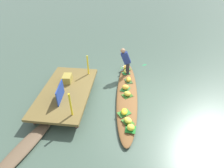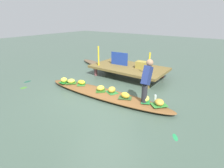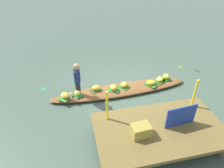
{
  "view_description": "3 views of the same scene",
  "coord_description": "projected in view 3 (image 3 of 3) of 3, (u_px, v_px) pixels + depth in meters",
  "views": [
    {
      "loc": [
        -5.54,
        -0.04,
        4.66
      ],
      "look_at": [
        0.24,
        0.62,
        0.41
      ],
      "focal_mm": 29.29,
      "sensor_mm": 36.0,
      "label": 1
    },
    {
      "loc": [
        3.37,
        -4.24,
        2.53
      ],
      "look_at": [
        -0.03,
        0.51,
        0.28
      ],
      "focal_mm": 28.49,
      "sensor_mm": 36.0,
      "label": 2
    },
    {
      "loc": [
        1.52,
        5.4,
        4.05
      ],
      "look_at": [
        0.34,
        0.16,
        0.48
      ],
      "focal_mm": 31.98,
      "sensor_mm": 36.0,
      "label": 3
    }
  ],
  "objects": [
    {
      "name": "banana_bunch_1",
      "position": [
        114.0,
        87.0,
        6.63
      ],
      "size": [
        0.26,
        0.3,
        0.19
      ],
      "primitive_type": "ellipsoid",
      "rotation": [
        0.0,
        0.0,
        4.83
      ],
      "color": "gold",
      "rests_on": "vendor_boat"
    },
    {
      "name": "produce_crate",
      "position": [
        141.0,
        130.0,
        4.61
      ],
      "size": [
        0.46,
        0.35,
        0.29
      ],
      "primitive_type": "cube",
      "rotation": [
        0.0,
        0.0,
        0.08
      ],
      "color": "olive",
      "rests_on": "dock_platform"
    },
    {
      "name": "banana_bunch_5",
      "position": [
        166.0,
        76.0,
        7.23
      ],
      "size": [
        0.28,
        0.29,
        0.18
      ],
      "primitive_type": "ellipsoid",
      "rotation": [
        0.0,
        0.0,
        6.01
      ],
      "color": "yellow",
      "rests_on": "vendor_boat"
    },
    {
      "name": "railing_post_east",
      "position": [
        107.0,
        106.0,
        4.91
      ],
      "size": [
        0.06,
        0.06,
        0.85
      ],
      "primitive_type": "cylinder",
      "color": "yellow",
      "rests_on": "dock_platform"
    },
    {
      "name": "leaf_mat_5",
      "position": [
        166.0,
        79.0,
        7.28
      ],
      "size": [
        0.33,
        0.34,
        0.01
      ],
      "primitive_type": "cube",
      "rotation": [
        0.0,
        0.0,
        1.51
      ],
      "color": "#1E7628",
      "rests_on": "vendor_boat"
    },
    {
      "name": "leaf_mat_6",
      "position": [
        124.0,
        87.0,
        6.84
      ],
      "size": [
        0.46,
        0.47,
        0.01
      ],
      "primitive_type": "cube",
      "rotation": [
        0.0,
        0.0,
        2.22
      ],
      "color": "#2E651F",
      "rests_on": "vendor_boat"
    },
    {
      "name": "drifting_plant_2",
      "position": [
        197.0,
        71.0,
        8.11
      ],
      "size": [
        0.18,
        0.32,
        0.01
      ],
      "primitive_type": "ellipsoid",
      "rotation": [
        0.0,
        0.0,
        1.64
      ],
      "color": "#1B4E3B",
      "rests_on": "ground"
    },
    {
      "name": "banana_bunch_4",
      "position": [
        96.0,
        88.0,
        6.62
      ],
      "size": [
        0.29,
        0.22,
        0.18
      ],
      "primitive_type": "ellipsoid",
      "rotation": [
        0.0,
        0.0,
        3.06
      ],
      "color": "yellow",
      "rests_on": "vendor_boat"
    },
    {
      "name": "water_bottle",
      "position": [
        71.0,
        96.0,
        6.22
      ],
      "size": [
        0.07,
        0.07,
        0.22
      ],
      "primitive_type": "cylinder",
      "color": "silver",
      "rests_on": "vendor_boat"
    },
    {
      "name": "banana_bunch_2",
      "position": [
        65.0,
        95.0,
        6.3
      ],
      "size": [
        0.38,
        0.39,
        0.17
      ],
      "primitive_type": "ellipsoid",
      "rotation": [
        0.0,
        0.0,
        5.31
      ],
      "color": "gold",
      "rests_on": "vendor_boat"
    },
    {
      "name": "drifting_plant_0",
      "position": [
        180.0,
        67.0,
        8.38
      ],
      "size": [
        0.2,
        0.27,
        0.01
      ],
      "primitive_type": "ellipsoid",
      "rotation": [
        0.0,
        0.0,
        1.49
      ],
      "color": "#427F2A",
      "rests_on": "ground"
    },
    {
      "name": "market_banner",
      "position": [
        181.0,
        116.0,
        4.81
      ],
      "size": [
        0.81,
        0.1,
        0.56
      ],
      "primitive_type": "cube",
      "rotation": [
        0.0,
        0.0,
        0.09
      ],
      "color": "navy",
      "rests_on": "dock_platform"
    },
    {
      "name": "canal_water",
      "position": [
        121.0,
        92.0,
        6.91
      ],
      "size": [
        40.0,
        40.0,
        0.0
      ],
      "primitive_type": "plane",
      "color": "#425749",
      "rests_on": "ground"
    },
    {
      "name": "drifting_plant_1",
      "position": [
        43.0,
        89.0,
        7.05
      ],
      "size": [
        0.22,
        0.28,
        0.01
      ],
      "primitive_type": "ellipsoid",
      "rotation": [
        0.0,
        0.0,
        2.09
      ],
      "color": "#238D4B",
      "rests_on": "ground"
    },
    {
      "name": "leaf_mat_1",
      "position": [
        114.0,
        90.0,
        6.69
      ],
      "size": [
        0.48,
        0.43,
        0.01
      ],
      "primitive_type": "cube",
      "rotation": [
        0.0,
        0.0,
        2.72
      ],
      "color": "#2C7634",
      "rests_on": "vendor_boat"
    },
    {
      "name": "leaf_mat_7",
      "position": [
        78.0,
        95.0,
        6.45
      ],
      "size": [
        0.36,
        0.4,
        0.01
      ],
      "primitive_type": "cube",
      "rotation": [
        0.0,
        0.0,
        2.01
      ],
      "color": "#217737",
      "rests_on": "vendor_boat"
    },
    {
      "name": "dock_platform",
      "position": [
        160.0,
        130.0,
        4.91
      ],
      "size": [
        3.2,
        1.8,
        0.45
      ],
      "color": "brown",
      "rests_on": "ground"
    },
    {
      "name": "banana_bunch_7",
      "position": [
        78.0,
        93.0,
        6.4
      ],
      "size": [
        0.25,
        0.28,
        0.19
      ],
      "primitive_type": "ellipsoid",
      "rotation": [
        0.0,
        0.0,
        4.43
      ],
      "color": "#E8DA55",
      "rests_on": "vendor_boat"
    },
    {
      "name": "leaf_mat_3",
      "position": [
        159.0,
        81.0,
        7.14
      ],
      "size": [
        0.47,
        0.46,
        0.01
      ],
      "primitive_type": "cube",
      "rotation": [
        0.0,
        0.0,
        0.68
      ],
      "color": "#336B22",
      "rests_on": "vendor_boat"
    },
    {
      "name": "leaf_mat_2",
      "position": [
        65.0,
        97.0,
        6.34
      ],
      "size": [
        0.52,
        0.53,
        0.01
      ],
      "primitive_type": "cube",
      "rotation": [
        0.0,
        0.0,
        0.84
      ],
      "color": "#327E31",
      "rests_on": "vendor_boat"
    },
    {
      "name": "banana_bunch_0",
      "position": [
        151.0,
        83.0,
        6.92
      ],
      "size": [
        0.32,
        0.24,
        0.15
      ],
      "primitive_type": "ellipsoid",
      "rotation": [
        0.0,
        0.0,
        3.06
      ],
      "color": "yellow",
      "rests_on": "vendor_boat"
    },
    {
      "name": "vendor_person",
      "position": [
        77.0,
        77.0,
        6.04
      ],
      "size": [
        0.2,
        0.47,
        1.22
      ],
      "color": "#28282D",
      "rests_on": "vendor_boat"
    },
    {
      "name": "leaf_mat_0",
      "position": [
        151.0,
        84.0,
        6.96
      ],
      "size": [
        0.48,
        0.51,
        0.01
      ],
      "primitive_type": "cube",
      "rotation": [
        0.0,
        0.0,
        2.22
      ],
      "color": "#31752C",
      "rests_on": "vendor_boat"
    },
    {
      "name": "banana_bunch_6",
      "position": [
        124.0,
        85.0,
        6.79
      ],
      "size": [
        0.31,
        0.33,
        0.18
      ],
      "primitive_type": "ellipsoid",
      "rotation": [
        0.0,
        0.0,
        1.19
      ],
      "color": "gold",
      "rests_on": "vendor_boat"
    },
    {
      "name": "vendor_boat",
      "position": [
        121.0,
        90.0,
        6.86
      ],
      "size": [
        4.82,
        1.0,
        0.18
      ],
      "primitive_type": "ellipsoid",
      "rotation": [
        0.0,
        0.0,
        0.04
      ],
      "color": "brown",
      "rests_on": "ground"
    },
    {
      "name": "banana_bunch_3",
      "position": [
        160.0,
        79.0,
        7.1
      ],
      "size": [
        0.34,
        0.35,
        0.16
      ],
      "primitive_type": "ellipsoid",
      "rotation": [
        0.0,
        0.0,
        4.02
      ],
      "color": "#EFE345",
      "rests_on": "vendor_boat"
    },
    {
      "name": "railing_post_west",
      "position": [
        195.0,
        93.0,
        5.35
      ],
      "size": [
        0.06,
        0.06,
        0.85
      ],
      "primitive_type": "cylinder",
      "color": "yellow",
      "rests_on": "dock_platform"
    },
    {
      "name": "leaf_mat_4",
      "position": [
        96.0,
        90.0,
        6.67
      ],
      "size": [
        0.46,
        0.39,
        0.01
      ],
      "primitive_type": "cube",
      "rotation": [
        0.0,
        0.0,
        0.39
      ],
      "color": "#305327",
      "rests_on": "vendor_boat"
    }
  ]
}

